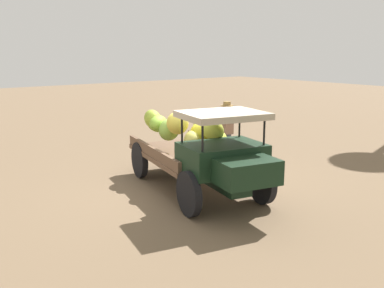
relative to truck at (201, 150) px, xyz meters
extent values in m
plane|color=brown|center=(-0.16, -0.05, -0.96)|extent=(60.00, 60.00, 0.00)
cube|color=black|center=(-0.36, 0.09, -0.48)|extent=(4.00, 1.27, 0.16)
cylinder|color=black|center=(1.22, 0.56, -0.53)|extent=(0.86, 0.32, 0.85)
cylinder|color=black|center=(0.88, -1.00, -0.53)|extent=(0.86, 0.32, 0.85)
cylinder|color=black|center=(-1.52, 1.15, -0.53)|extent=(0.86, 0.32, 0.85)
cylinder|color=black|center=(-1.85, -0.41, -0.53)|extent=(0.86, 0.32, 0.85)
cube|color=brown|center=(-0.80, 0.18, -0.30)|extent=(3.30, 2.31, 0.10)
cube|color=brown|center=(-0.64, 0.96, -0.14)|extent=(2.95, 0.71, 0.22)
cube|color=brown|center=(-0.97, -0.60, -0.14)|extent=(2.95, 0.71, 0.22)
cube|color=black|center=(0.86, -0.18, 0.03)|extent=(1.40, 1.72, 0.55)
cube|color=black|center=(1.74, -0.37, -0.03)|extent=(0.91, 1.19, 0.44)
cylinder|color=black|center=(1.42, 0.36, 0.58)|extent=(0.04, 0.04, 0.55)
cylinder|color=black|center=(1.15, -0.90, 0.58)|extent=(0.04, 0.04, 0.55)
cylinder|color=black|center=(0.56, 0.55, 0.58)|extent=(0.04, 0.04, 0.55)
cylinder|color=black|center=(0.29, -0.72, 0.58)|extent=(0.04, 0.04, 0.55)
cube|color=#B1A38C|center=(0.86, -0.18, 0.85)|extent=(1.51, 1.74, 0.12)
ellipsoid|color=#BECD40|center=(0.13, 0.18, 0.43)|extent=(0.62, 0.49, 0.55)
ellipsoid|color=#BEB650|center=(-0.34, 0.04, 0.10)|extent=(0.69, 0.62, 0.52)
ellipsoid|color=gold|center=(-0.64, 0.55, 0.31)|extent=(0.69, 0.66, 0.58)
ellipsoid|color=gold|center=(-0.69, -0.12, 0.49)|extent=(0.60, 0.60, 0.53)
ellipsoid|color=#97B141|center=(-1.78, 0.01, 0.34)|extent=(0.62, 0.54, 0.41)
ellipsoid|color=#96B236|center=(-1.77, -0.07, 0.44)|extent=(0.67, 0.61, 0.54)
ellipsoid|color=gold|center=(-0.29, 0.23, 0.28)|extent=(0.63, 0.54, 0.47)
ellipsoid|color=#BCC83E|center=(-0.32, 0.69, 0.08)|extent=(0.65, 0.65, 0.53)
ellipsoid|color=#81AE34|center=(-1.50, -0.09, 0.37)|extent=(0.74, 0.76, 0.51)
ellipsoid|color=#87B243|center=(-1.15, -0.03, 0.27)|extent=(0.60, 0.70, 0.64)
cylinder|color=#393E46|center=(-1.51, 2.14, -0.55)|extent=(0.15, 0.15, 0.81)
cylinder|color=#393E46|center=(-1.75, 2.22, -0.55)|extent=(0.15, 0.15, 0.81)
cube|color=#85614E|center=(-1.63, 2.18, 0.14)|extent=(0.46, 0.36, 0.57)
cylinder|color=#85614E|center=(-1.57, 2.05, 0.23)|extent=(0.23, 0.41, 0.10)
cylinder|color=#85614E|center=(-1.76, 2.12, 0.23)|extent=(0.39, 0.30, 0.10)
sphere|color=tan|center=(-1.63, 2.18, 0.54)|extent=(0.22, 0.22, 0.22)
cylinder|color=olive|center=(-1.63, 2.18, 0.61)|extent=(0.34, 0.34, 0.02)
cylinder|color=olive|center=(-1.63, 2.18, 0.67)|extent=(0.20, 0.20, 0.10)
cube|color=olive|center=(-2.54, 1.04, -0.75)|extent=(0.58, 0.57, 0.40)
camera|label=1|loc=(6.97, -5.61, 2.05)|focal=40.93mm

